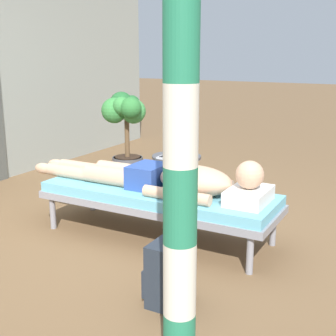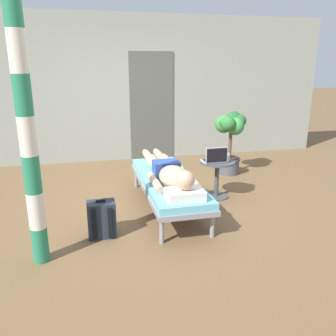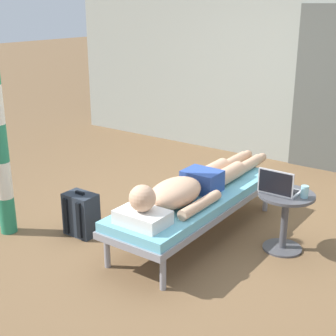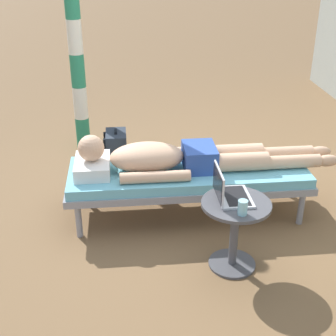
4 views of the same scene
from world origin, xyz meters
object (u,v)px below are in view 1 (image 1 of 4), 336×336
at_px(lounge_chair, 158,197).
at_px(laptop, 178,151).
at_px(drink_glass, 183,148).
at_px(backpack, 170,273).
at_px(potted_plant, 125,124).
at_px(porch_post, 181,126).
at_px(person_reclining, 168,179).
at_px(side_table, 177,172).

distance_m(lounge_chair, laptop, 0.76).
bearing_deg(drink_glass, laptop, -165.53).
height_order(laptop, backpack, laptop).
height_order(drink_glass, potted_plant, potted_plant).
height_order(laptop, drink_glass, laptop).
height_order(backpack, porch_post, porch_post).
distance_m(lounge_chair, potted_plant, 1.87).
height_order(potted_plant, porch_post, porch_post).
xyz_separation_m(person_reclining, side_table, (0.76, 0.32, -0.16)).
xyz_separation_m(lounge_chair, person_reclining, (-0.00, -0.10, 0.17)).
bearing_deg(drink_glass, person_reclining, -160.39).
height_order(side_table, backpack, side_table).
distance_m(lounge_chair, backpack, 1.07).
relative_size(side_table, drink_glass, 5.12).
distance_m(drink_glass, backpack, 2.00).
distance_m(laptop, potted_plant, 1.25).
xyz_separation_m(lounge_chair, side_table, (0.76, 0.22, 0.01)).
bearing_deg(porch_post, potted_plant, 37.51).
bearing_deg(person_reclining, porch_post, -149.71).
bearing_deg(drink_glass, lounge_chair, -166.09).
bearing_deg(side_table, backpack, -153.70).
bearing_deg(potted_plant, drink_glass, -114.77).
bearing_deg(porch_post, backpack, 32.05).
xyz_separation_m(person_reclining, potted_plant, (1.37, 1.32, 0.16)).
bearing_deg(drink_glass, side_table, -178.88).
relative_size(person_reclining, drink_glass, 21.23).
relative_size(lounge_chair, potted_plant, 1.91).
bearing_deg(drink_glass, backpack, -155.57).
bearing_deg(person_reclining, potted_plant, 43.98).
bearing_deg(laptop, lounge_chair, -166.26).
relative_size(laptop, potted_plant, 0.30).
distance_m(person_reclining, porch_post, 1.84).
bearing_deg(backpack, lounge_chair, 33.76).
bearing_deg(person_reclining, side_table, 22.92).
bearing_deg(backpack, drink_glass, 24.43).
height_order(laptop, porch_post, porch_post).
bearing_deg(porch_post, drink_glass, 26.44).
xyz_separation_m(person_reclining, drink_glass, (0.91, 0.32, 0.06)).
bearing_deg(laptop, person_reclining, -158.90).
distance_m(person_reclining, drink_glass, 0.97).
bearing_deg(side_table, porch_post, -152.11).
xyz_separation_m(side_table, potted_plant, (0.61, 1.00, 0.32)).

